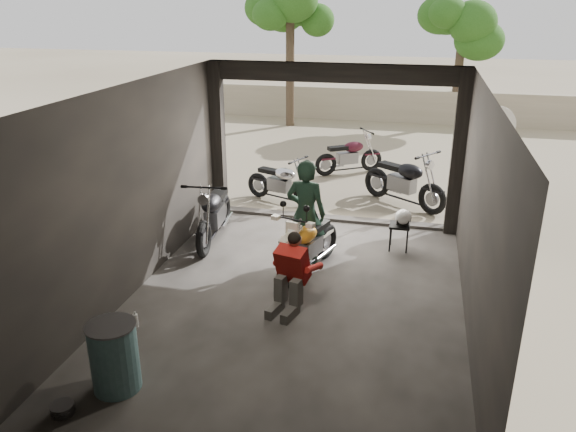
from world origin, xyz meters
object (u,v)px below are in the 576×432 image
at_px(outside_bike_a, 281,179).
at_px(rider, 306,213).
at_px(mechanic, 289,276).
at_px(outside_bike_b, 349,153).
at_px(left_bike, 214,209).
at_px(oil_drum, 114,358).
at_px(sign_post, 494,143).
at_px(helmet, 403,217).
at_px(outside_bike_c, 404,177).
at_px(main_bike, 309,241).
at_px(stool, 400,228).

relative_size(outside_bike_a, rider, 0.86).
relative_size(outside_bike_a, mechanic, 1.39).
bearing_deg(outside_bike_a, outside_bike_b, -2.83).
xyz_separation_m(outside_bike_b, rider, (-0.01, -5.58, 0.37)).
height_order(left_bike, oil_drum, left_bike).
bearing_deg(rider, sign_post, -128.35).
distance_m(outside_bike_a, oil_drum, 6.79).
bearing_deg(left_bike, helmet, 0.45).
bearing_deg(outside_bike_c, main_bike, -165.13).
xyz_separation_m(outside_bike_a, outside_bike_c, (2.69, 0.45, 0.10)).
bearing_deg(mechanic, outside_bike_b, 104.55).
relative_size(main_bike, outside_bike_c, 0.89).
bearing_deg(mechanic, oil_drum, -111.48).
distance_m(outside_bike_c, rider, 3.74).
bearing_deg(outside_bike_c, rider, -168.37).
distance_m(mechanic, stool, 2.97).
xyz_separation_m(stool, oil_drum, (-3.02, -4.77, 0.00)).
distance_m(outside_bike_a, rider, 3.22).
bearing_deg(main_bike, outside_bike_a, 129.51).
bearing_deg(oil_drum, outside_bike_b, 81.06).
bearing_deg(left_bike, outside_bike_a, 67.82).
bearing_deg(rider, outside_bike_b, -84.13).
height_order(outside_bike_a, rider, rider).
bearing_deg(mechanic, main_bike, 102.60).
height_order(outside_bike_c, stool, outside_bike_c).
height_order(main_bike, stool, main_bike).
bearing_deg(sign_post, mechanic, -139.85).
height_order(outside_bike_b, oil_drum, outside_bike_b).
distance_m(main_bike, rider, 0.48).
height_order(left_bike, outside_bike_c, outside_bike_c).
bearing_deg(rider, left_bike, -11.78).
xyz_separation_m(outside_bike_a, helmet, (2.78, -2.00, 0.10)).
bearing_deg(helmet, outside_bike_b, 97.62).
distance_m(main_bike, stool, 1.90).
bearing_deg(mechanic, outside_bike_c, 88.15).
bearing_deg(left_bike, outside_bike_c, 34.06).
height_order(main_bike, outside_bike_c, outside_bike_c).
bearing_deg(mechanic, left_bike, 145.48).
relative_size(main_bike, left_bike, 0.92).
distance_m(main_bike, left_bike, 2.20).
relative_size(outside_bike_b, stool, 3.31).
xyz_separation_m(main_bike, outside_bike_a, (-1.30, 3.26, -0.02)).
relative_size(outside_bike_a, sign_post, 0.70).
bearing_deg(stool, outside_bike_c, 90.86).
height_order(stool, oil_drum, oil_drum).
bearing_deg(sign_post, rider, -151.56).
xyz_separation_m(main_bike, outside_bike_b, (-0.11, 5.87, -0.01)).
height_order(left_bike, outside_bike_a, left_bike).
distance_m(outside_bike_b, sign_post, 4.07).
distance_m(main_bike, outside_bike_c, 3.96).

